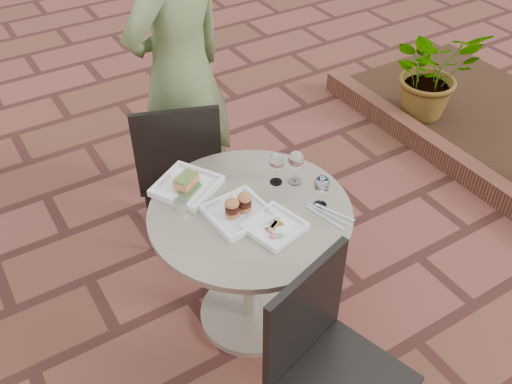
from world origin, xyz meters
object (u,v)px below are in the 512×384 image
plate_salmon (187,185)px  diner (180,74)px  chair_far (178,161)px  plate_tuna (274,226)px  chair_near (325,354)px  plate_sliders (239,210)px  cafe_table (251,250)px

plate_salmon → diner: bearing=65.1°
chair_far → plate_tuna: size_ratio=3.57×
chair_far → diner: 0.46m
plate_tuna → chair_near: bearing=-101.4°
plate_sliders → plate_tuna: bearing=-60.4°
cafe_table → plate_sliders: bearing=-177.0°
diner → chair_far: bearing=33.5°
cafe_table → plate_salmon: 0.42m
chair_far → chair_near: (-0.06, -1.38, 0.00)m
diner → plate_salmon: bearing=45.1°
plate_salmon → plate_tuna: (0.19, -0.43, -0.01)m
cafe_table → chair_near: (-0.08, -0.67, 0.07)m
chair_far → diner: (0.14, 0.19, 0.39)m
plate_salmon → plate_sliders: plate_sliders is taller
plate_sliders → plate_tuna: 0.17m
chair_far → diner: diner is taller
diner → plate_tuna: (-0.10, -1.06, -0.20)m
plate_sliders → chair_near: bearing=-91.6°
cafe_table → diner: bearing=82.2°
chair_near → plate_tuna: bearing=62.2°
cafe_table → chair_near: bearing=-96.7°
chair_far → plate_sliders: chair_far is taller
chair_far → plate_tuna: (0.04, -0.87, 0.19)m
chair_far → plate_sliders: 0.75m
plate_sliders → cafe_table: bearing=3.0°
cafe_table → chair_near: 0.67m
cafe_table → plate_tuna: size_ratio=3.46×
chair_far → chair_near: same height
cafe_table → plate_tuna: 0.30m
diner → plate_salmon: 0.72m
chair_far → plate_sliders: size_ratio=3.50×
cafe_table → chair_near: chair_near is taller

